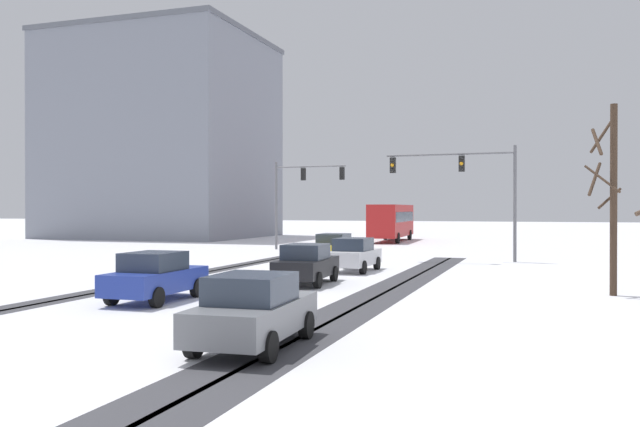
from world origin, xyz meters
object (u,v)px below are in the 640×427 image
(car_blue_fourth, at_px, (155,276))
(bus_oncoming, at_px, (392,220))
(traffic_signal_near_right, at_px, (468,179))
(car_black_third, at_px, (306,264))
(office_building_far_left_block, at_px, (163,138))
(car_yellow_cab_lead, at_px, (334,248))
(bare_tree_sidewalk_mid, at_px, (611,193))
(car_grey_fifth, at_px, (253,311))
(traffic_signal_far_left, at_px, (300,187))
(car_white_second, at_px, (354,255))

(car_blue_fourth, distance_m, bus_oncoming, 41.38)
(traffic_signal_near_right, bearing_deg, bus_oncoming, 112.53)
(car_black_third, bearing_deg, office_building_far_left_block, 128.86)
(car_yellow_cab_lead, height_order, bare_tree_sidewalk_mid, bare_tree_sidewalk_mid)
(bare_tree_sidewalk_mid, xyz_separation_m, office_building_far_left_block, (-40.95, 36.67, 7.05))
(car_grey_fifth, height_order, office_building_far_left_block, office_building_far_left_block)
(car_black_third, bearing_deg, traffic_signal_near_right, 68.59)
(car_yellow_cab_lead, xyz_separation_m, office_building_far_left_block, (-27.47, 26.05, 9.80))
(bare_tree_sidewalk_mid, bearing_deg, traffic_signal_far_left, 133.31)
(traffic_signal_near_right, bearing_deg, car_yellow_cab_lead, -165.48)
(traffic_signal_far_left, distance_m, bare_tree_sidewalk_mid, 28.03)
(traffic_signal_near_right, xyz_separation_m, car_blue_fourth, (-8.01, -18.86, -3.88))
(car_grey_fifth, bearing_deg, car_yellow_cab_lead, 103.13)
(traffic_signal_near_right, relative_size, bare_tree_sidewalk_mid, 1.09)
(car_blue_fourth, height_order, office_building_far_left_block, office_building_far_left_block)
(car_black_third, bearing_deg, car_grey_fifth, -75.55)
(traffic_signal_near_right, bearing_deg, car_blue_fourth, -113.00)
(car_grey_fifth, bearing_deg, bus_oncoming, 98.93)
(bus_oncoming, height_order, bare_tree_sidewalk_mid, bare_tree_sidewalk_mid)
(car_black_third, relative_size, office_building_far_left_block, 0.20)
(bus_oncoming, xyz_separation_m, office_building_far_left_block, (-25.36, 1.69, 8.63))
(traffic_signal_far_left, xyz_separation_m, car_white_second, (8.30, -14.75, -3.81))
(car_blue_fourth, height_order, bare_tree_sidewalk_mid, bare_tree_sidewalk_mid)
(office_building_far_left_block, bearing_deg, traffic_signal_near_right, -34.88)
(car_yellow_cab_lead, relative_size, car_blue_fourth, 1.00)
(car_white_second, bearing_deg, traffic_signal_far_left, 119.35)
(car_white_second, relative_size, car_black_third, 0.98)
(car_white_second, height_order, bus_oncoming, bus_oncoming)
(traffic_signal_far_left, height_order, car_yellow_cab_lead, traffic_signal_far_left)
(car_yellow_cab_lead, bearing_deg, traffic_signal_far_left, 120.44)
(traffic_signal_far_left, relative_size, traffic_signal_near_right, 0.89)
(car_white_second, bearing_deg, traffic_signal_near_right, 55.88)
(traffic_signal_far_left, bearing_deg, bare_tree_sidewalk_mid, -46.69)
(car_black_third, distance_m, bus_oncoming, 35.46)
(bus_oncoming, bearing_deg, office_building_far_left_block, 176.18)
(traffic_signal_near_right, bearing_deg, car_white_second, -124.12)
(traffic_signal_far_left, bearing_deg, traffic_signal_near_right, -31.35)
(traffic_signal_far_left, bearing_deg, car_blue_fourth, -79.53)
(traffic_signal_far_left, height_order, bus_oncoming, traffic_signal_far_left)
(traffic_signal_near_right, height_order, car_white_second, traffic_signal_near_right)
(traffic_signal_far_left, distance_m, bus_oncoming, 15.26)
(traffic_signal_near_right, xyz_separation_m, car_white_second, (-4.65, -6.87, -3.88))
(car_yellow_cab_lead, bearing_deg, car_blue_fourth, -92.67)
(traffic_signal_far_left, xyz_separation_m, car_blue_fourth, (4.94, -26.75, -3.81))
(car_grey_fifth, distance_m, office_building_far_left_block, 59.45)
(car_white_second, relative_size, bus_oncoming, 0.37)
(bus_oncoming, height_order, office_building_far_left_block, office_building_far_left_block)
(car_black_third, bearing_deg, traffic_signal_far_left, 111.17)
(traffic_signal_far_left, relative_size, car_yellow_cab_lead, 1.57)
(traffic_signal_far_left, xyz_separation_m, bus_oncoming, (3.62, 14.59, -2.63))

